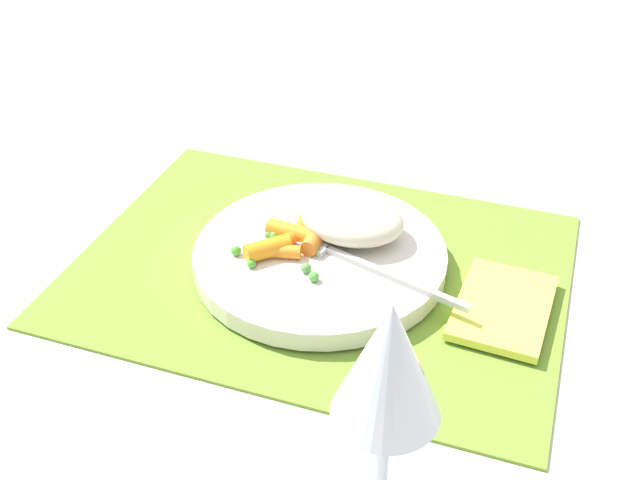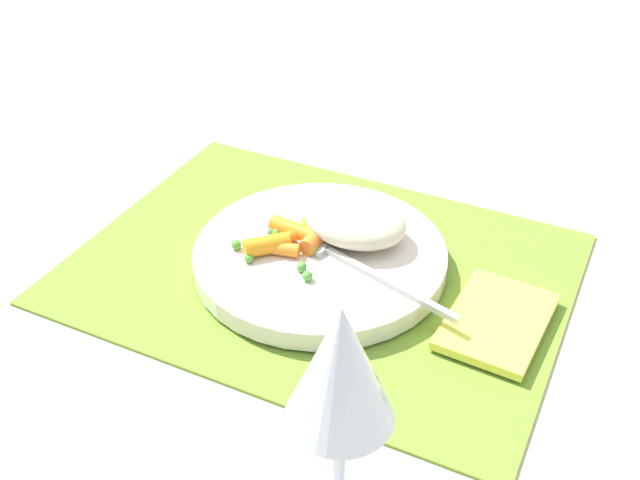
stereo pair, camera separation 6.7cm
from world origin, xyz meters
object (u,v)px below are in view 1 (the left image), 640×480
Objects in this scene: napkin at (503,307)px; carrot_portion at (292,239)px; fork at (354,261)px; plate at (320,257)px; rice_mound at (352,220)px; wine_glass at (388,368)px.

carrot_portion is at bearing -1.88° from napkin.
carrot_portion is 0.06m from fork.
carrot_portion is 0.20m from napkin.
carrot_portion reaches higher than plate.
rice_mound is 0.53× the size of fork.
carrot_portion is at bearing 35.46° from rice_mound.
napkin is at bearing 176.63° from plate.
wine_glass is at bearing 111.85° from fork.
carrot_portion is 0.45× the size of fork.
wine_glass is (-0.12, 0.22, 0.10)m from plate.
rice_mound is at bearing -15.13° from napkin.
plate is 1.44× the size of wine_glass.
rice_mound is 0.60× the size of wine_glass.
napkin is (-0.05, -0.21, -0.10)m from wine_glass.
plate is 2.85× the size of carrot_portion.
wine_glass is 1.45× the size of napkin.
plate is 0.27m from wine_glass.
rice_mound reaches higher than fork.
fork reaches higher than napkin.
rice_mound reaches higher than carrot_portion.
plate reaches higher than napkin.
carrot_portion is (0.05, 0.03, -0.01)m from rice_mound.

